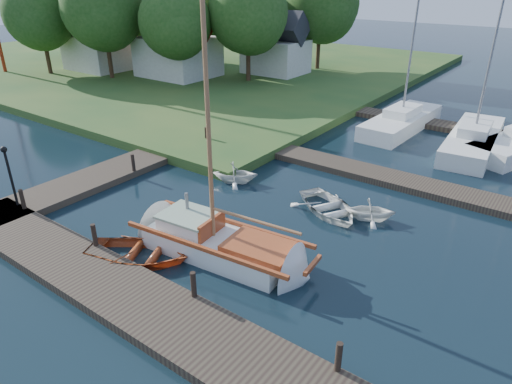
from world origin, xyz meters
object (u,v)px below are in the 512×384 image
Objects in this scene: house_c at (276,49)px; tree_1 at (103,7)px; tender_b at (235,171)px; house_b at (99,43)px; dinghy at (138,250)px; marina_boat_1 at (401,120)px; tender_d at (371,208)px; tree_5 at (133,7)px; tree_7 at (321,2)px; mooring_post_2 at (193,284)px; tree_0 at (40,13)px; mooring_post_3 at (339,357)px; lamp_post at (8,168)px; house_a at (177,46)px; sailboat at (223,246)px; tree_3 at (248,12)px; tender_c at (329,205)px; marina_boat_2 at (473,138)px; mooring_post_0 at (22,199)px; tree_2 at (175,20)px; mooring_post_5 at (206,135)px; mooring_post_4 at (133,163)px; tree_6 at (62,5)px; mooring_post_1 at (94,235)px.

house_c is 0.57× the size of tree_1.
house_b is at bearing 35.55° from tender_b.
dinghy is 18.77m from marina_boat_1.
tender_d is 38.06m from tree_5.
house_c is 5.79m from tree_7.
tree_1 is 1.14× the size of tree_5.
tree_0 is (-31.50, 15.05, 4.83)m from mooring_post_2.
marina_boat_1 is at bearing 106.25° from mooring_post_3.
lamp_post is at bearing 70.64° from dinghy.
mooring_post_3 is 0.13× the size of house_a.
tree_7 reaches higher than sailboat.
tree_3 is at bearing -89.97° from house_c.
tender_c is at bearing -169.95° from marina_boat_1.
tree_0 is at bearing 90.70° from marina_boat_2.
mooring_post_0 and mooring_post_2 have the same top height.
tree_2 is 5.68m from tree_3.
tree_1 reaches higher than tree_5.
tender_c is 26.04m from house_a.
house_b is (-20.00, 19.00, 0.90)m from lamp_post.
mooring_post_5 is at bearing 120.62° from marina_boat_2.
mooring_post_5 is 22.32m from tree_7.
house_c reaches higher than tender_b.
mooring_post_4 is 0.10× the size of tree_0.
tender_b is (5.16, 7.29, -1.34)m from lamp_post.
tree_7 is (16.00, 12.05, 3.43)m from house_b.
dinghy is 28.43m from tree_1.
tree_6 is at bearing -174.81° from tree_3.
tree_2 is at bearing 89.67° from tender_c.
mooring_post_1 is at bearing 176.01° from tender_c.
marina_boat_1 is 20.61m from house_a.
marina_boat_2 is 1.32× the size of tree_7.
tree_3 is (-14.39, 3.83, 5.24)m from marina_boat_1.
house_a reaches higher than dinghy.
marina_boat_2 is 29.24m from tree_1.
tree_7 reaches higher than lamp_post.
mooring_post_5 is 14.95m from tree_2.
tender_b is (-1.27, 6.73, 0.17)m from dinghy.
mooring_post_2 is 0.13× the size of house_a.
marina_boat_2 is at bearing -2.04° from tree_2.
lamp_post is at bearing 96.53° from tender_d.
mooring_post_5 is at bearing -20.86° from tree_6.
mooring_post_2 and mooring_post_3 have the same top height.
house_b is (-29.93, 11.80, 2.44)m from tender_c.
mooring_post_0 is 24.33m from tree_1.
mooring_post_5 is 0.07× the size of marina_boat_1.
tree_7 is at bearing 36.98° from house_b.
house_b reaches higher than mooring_post_1.
tender_d is 0.15× the size of marina_boat_2.
mooring_post_5 is at bearing 87.14° from mooring_post_0.
mooring_post_1 is 4.29m from sailboat.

